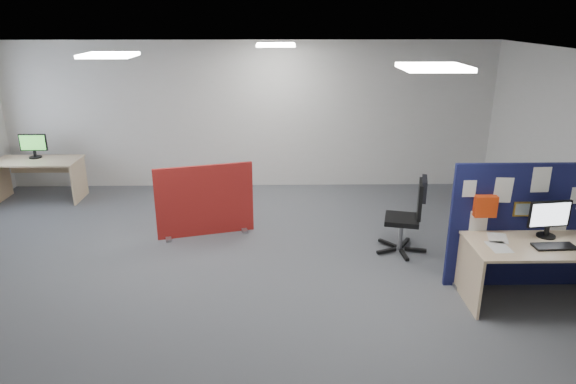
{
  "coord_description": "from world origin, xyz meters",
  "views": [
    {
      "loc": [
        0.54,
        -5.9,
        3.16
      ],
      "look_at": [
        0.65,
        0.24,
        1.0
      ],
      "focal_mm": 32.0,
      "sensor_mm": 36.0,
      "label": 1
    }
  ],
  "objects_px": {
    "navy_divider": "(526,226)",
    "red_divider": "(205,201)",
    "monitor_second": "(33,145)",
    "main_desk": "(548,255)",
    "monitor_main": "(549,217)",
    "office_chair": "(411,211)",
    "second_desk": "(39,170)"
  },
  "relations": [
    {
      "from": "main_desk",
      "to": "red_divider",
      "type": "distance_m",
      "value": 4.56
    },
    {
      "from": "main_desk",
      "to": "office_chair",
      "type": "distance_m",
      "value": 1.79
    },
    {
      "from": "second_desk",
      "to": "navy_divider",
      "type": "bearing_deg",
      "value": -23.99
    },
    {
      "from": "main_desk",
      "to": "red_divider",
      "type": "relative_size",
      "value": 1.32
    },
    {
      "from": "monitor_main",
      "to": "office_chair",
      "type": "xyz_separation_m",
      "value": [
        -1.26,
        1.13,
        -0.37
      ]
    },
    {
      "from": "monitor_second",
      "to": "second_desk",
      "type": "bearing_deg",
      "value": -55.22
    },
    {
      "from": "red_divider",
      "to": "second_desk",
      "type": "relative_size",
      "value": 0.97
    },
    {
      "from": "monitor_main",
      "to": "navy_divider",
      "type": "bearing_deg",
      "value": 114.43
    },
    {
      "from": "office_chair",
      "to": "red_divider",
      "type": "bearing_deg",
      "value": -178.6
    },
    {
      "from": "main_desk",
      "to": "navy_divider",
      "type": "bearing_deg",
      "value": 108.69
    },
    {
      "from": "monitor_main",
      "to": "red_divider",
      "type": "bearing_deg",
      "value": 149.26
    },
    {
      "from": "navy_divider",
      "to": "monitor_second",
      "type": "height_order",
      "value": "navy_divider"
    },
    {
      "from": "red_divider",
      "to": "second_desk",
      "type": "bearing_deg",
      "value": 137.56
    },
    {
      "from": "monitor_main",
      "to": "second_desk",
      "type": "relative_size",
      "value": 0.35
    },
    {
      "from": "monitor_main",
      "to": "red_divider",
      "type": "xyz_separation_m",
      "value": [
        -4.15,
        1.78,
        -0.45
      ]
    },
    {
      "from": "navy_divider",
      "to": "monitor_second",
      "type": "distance_m",
      "value": 7.94
    },
    {
      "from": "office_chair",
      "to": "monitor_second",
      "type": "bearing_deg",
      "value": 172.81
    },
    {
      "from": "red_divider",
      "to": "office_chair",
      "type": "height_order",
      "value": "office_chair"
    },
    {
      "from": "monitor_second",
      "to": "office_chair",
      "type": "xyz_separation_m",
      "value": [
        6.09,
        -2.37,
        -0.36
      ]
    },
    {
      "from": "office_chair",
      "to": "second_desk",
      "type": "bearing_deg",
      "value": 173.48
    },
    {
      "from": "navy_divider",
      "to": "main_desk",
      "type": "relative_size",
      "value": 1.01
    },
    {
      "from": "red_divider",
      "to": "monitor_second",
      "type": "bearing_deg",
      "value": 136.57
    },
    {
      "from": "monitor_main",
      "to": "red_divider",
      "type": "height_order",
      "value": "monitor_main"
    },
    {
      "from": "second_desk",
      "to": "office_chair",
      "type": "distance_m",
      "value": 6.42
    },
    {
      "from": "monitor_main",
      "to": "second_desk",
      "type": "xyz_separation_m",
      "value": [
        -7.27,
        3.39,
        -0.43
      ]
    },
    {
      "from": "main_desk",
      "to": "monitor_main",
      "type": "xyz_separation_m",
      "value": [
        0.01,
        0.14,
        0.41
      ]
    },
    {
      "from": "navy_divider",
      "to": "red_divider",
      "type": "xyz_separation_m",
      "value": [
        -4.01,
        1.57,
        -0.25
      ]
    },
    {
      "from": "navy_divider",
      "to": "monitor_second",
      "type": "xyz_separation_m",
      "value": [
        -7.22,
        3.29,
        0.19
      ]
    },
    {
      "from": "red_divider",
      "to": "office_chair",
      "type": "xyz_separation_m",
      "value": [
        2.88,
        -0.65,
        0.08
      ]
    },
    {
      "from": "main_desk",
      "to": "red_divider",
      "type": "bearing_deg",
      "value": 155.07
    },
    {
      "from": "navy_divider",
      "to": "main_desk",
      "type": "xyz_separation_m",
      "value": [
        0.12,
        -0.35,
        -0.21
      ]
    },
    {
      "from": "monitor_main",
      "to": "second_desk",
      "type": "height_order",
      "value": "monitor_main"
    }
  ]
}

